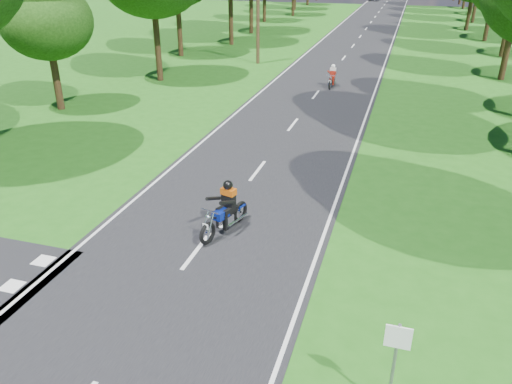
% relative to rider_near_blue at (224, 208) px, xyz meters
% --- Properties ---
extents(ground, '(160.00, 160.00, 0.00)m').
position_rel_rider_near_blue_xyz_m(ground, '(-0.40, -3.23, -0.83)').
color(ground, '#1E5714').
rests_on(ground, ground).
extents(main_road, '(7.00, 140.00, 0.02)m').
position_rel_rider_near_blue_xyz_m(main_road, '(-0.40, 46.77, -0.82)').
color(main_road, black).
rests_on(main_road, ground).
extents(road_markings, '(7.40, 140.00, 0.01)m').
position_rel_rider_near_blue_xyz_m(road_markings, '(-0.54, 44.90, -0.81)').
color(road_markings, silver).
rests_on(road_markings, main_road).
extents(telegraph_pole, '(1.20, 0.26, 8.00)m').
position_rel_rider_near_blue_xyz_m(telegraph_pole, '(-6.40, 24.77, 3.24)').
color(telegraph_pole, '#382616').
rests_on(telegraph_pole, ground).
extents(road_sign, '(0.45, 0.07, 2.00)m').
position_rel_rider_near_blue_xyz_m(road_sign, '(5.10, -5.24, 0.51)').
color(road_sign, slate).
rests_on(road_sign, ground).
extents(rider_near_blue, '(1.18, 2.05, 1.62)m').
position_rel_rider_near_blue_xyz_m(rider_near_blue, '(0.00, 0.00, 0.00)').
color(rider_near_blue, navy).
rests_on(rider_near_blue, main_road).
extents(rider_far_red, '(0.57, 1.65, 1.37)m').
position_rel_rider_near_blue_xyz_m(rider_far_red, '(0.18, 18.95, -0.12)').
color(rider_far_red, maroon).
rests_on(rider_far_red, main_road).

